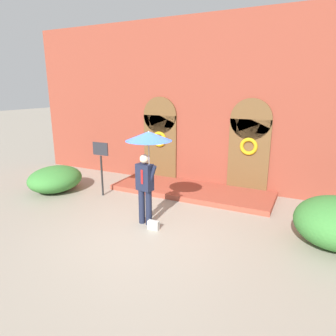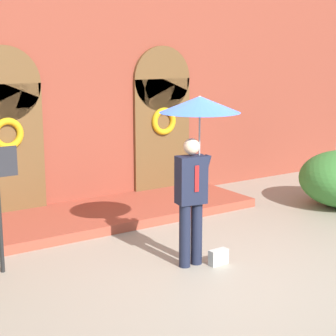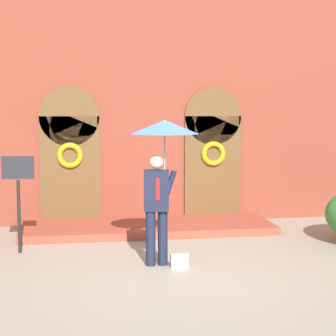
{
  "view_description": "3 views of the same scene",
  "coord_description": "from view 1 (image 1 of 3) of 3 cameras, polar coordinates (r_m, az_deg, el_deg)",
  "views": [
    {
      "loc": [
        3.4,
        -5.65,
        3.33
      ],
      "look_at": [
        0.09,
        1.11,
        1.32
      ],
      "focal_mm": 32.0,
      "sensor_mm": 36.0,
      "label": 1
    },
    {
      "loc": [
        -4.54,
        -5.65,
        2.96
      ],
      "look_at": [
        0.06,
        1.34,
        1.2
      ],
      "focal_mm": 60.0,
      "sensor_mm": 36.0,
      "label": 2
    },
    {
      "loc": [
        -1.45,
        -8.47,
        2.49
      ],
      "look_at": [
        0.16,
        1.38,
        1.49
      ],
      "focal_mm": 60.0,
      "sensor_mm": 36.0,
      "label": 3
    }
  ],
  "objects": [
    {
      "name": "building_facade",
      "position": [
        10.4,
        7.07,
        11.22
      ],
      "size": [
        14.0,
        2.3,
        5.6
      ],
      "color": "brown",
      "rests_on": "ground"
    },
    {
      "name": "handbag",
      "position": [
        7.42,
        -2.79,
        -10.8
      ],
      "size": [
        0.28,
        0.13,
        0.22
      ],
      "primitive_type": "cube",
      "rotation": [
        0.0,
        0.0,
        0.02
      ],
      "color": "#B7B7B2",
      "rests_on": "ground"
    },
    {
      "name": "shrub_right",
      "position": [
        7.47,
        29.36,
        -9.02
      ],
      "size": [
        1.72,
        1.73,
        1.09
      ],
      "primitive_type": "ellipsoid",
      "color": "#387A33",
      "rests_on": "ground"
    },
    {
      "name": "person_with_umbrella",
      "position": [
        7.12,
        -3.9,
        3.41
      ],
      "size": [
        1.1,
        1.1,
        2.36
      ],
      "color": "#191E33",
      "rests_on": "ground"
    },
    {
      "name": "ground_plane",
      "position": [
        7.39,
        -4.51,
        -11.9
      ],
      "size": [
        80.0,
        80.0,
        0.0
      ],
      "primitive_type": "plane",
      "color": "gray"
    },
    {
      "name": "sign_post",
      "position": [
        9.58,
        -12.64,
        1.48
      ],
      "size": [
        0.56,
        0.06,
        1.72
      ],
      "color": "black",
      "rests_on": "ground"
    },
    {
      "name": "shrub_left",
      "position": [
        10.64,
        -20.68,
        -1.95
      ],
      "size": [
        1.59,
        1.85,
        0.83
      ],
      "primitive_type": "ellipsoid",
      "color": "#387A33",
      "rests_on": "ground"
    }
  ]
}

